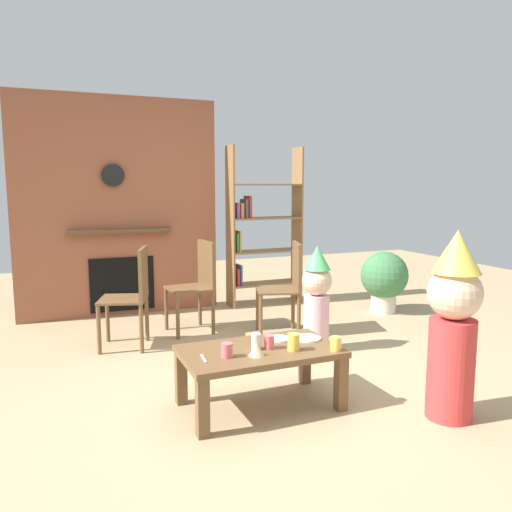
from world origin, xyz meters
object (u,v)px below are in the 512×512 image
Objects in this scene: dining_chair_left at (133,291)px; potted_plant_tall at (384,278)px; coffee_table at (260,358)px; paper_cup_far_left at (294,342)px; dining_chair_right at (287,283)px; paper_cup_near_left at (227,350)px; child_in_pink at (317,296)px; birthday_cake_slice at (257,349)px; child_with_cone_hat at (453,321)px; paper_cup_center at (269,342)px; paper_cup_far_right at (336,344)px; dining_chair_middle at (198,280)px; bookshelf at (260,231)px; paper_plate_rear at (307,338)px; paper_cup_near_right at (256,342)px; paper_plate_front at (279,339)px.

dining_chair_left is 2.84m from potted_plant_tall.
potted_plant_tall is (2.29, 1.75, 0.07)m from coffee_table.
paper_cup_far_left is 1.68m from dining_chair_right.
child_in_pink is (1.15, 0.93, 0.05)m from paper_cup_near_left.
paper_cup_far_left is at bearing 131.53° from dining_chair_left.
child_with_cone_hat is at bearing -23.27° from birthday_cake_slice.
dining_chair_left is at bearing 105.70° from birthday_cake_slice.
paper_cup_center is 0.90× the size of birthday_cake_slice.
paper_cup_far_right is 0.10× the size of dining_chair_right.
paper_cup_center is 0.16m from paper_cup_far_left.
child_in_pink is (-0.13, 1.45, -0.13)m from child_with_cone_hat.
dining_chair_middle is 0.89m from dining_chair_right.
dining_chair_left is (-0.98, 1.80, 0.07)m from paper_cup_far_right.
paper_plate_rear is at bearing -106.15° from bookshelf.
child_in_pink is (0.52, 0.79, 0.09)m from paper_plate_rear.
dining_chair_left is at bearing 17.63° from dining_chair_middle.
birthday_cake_slice is (-0.26, -0.01, -0.01)m from paper_cup_far_left.
potted_plant_tall reaches higher than birthday_cake_slice.
child_with_cone_hat is 2.02m from dining_chair_right.
paper_cup_near_right is at bearing 68.51° from birthday_cake_slice.
paper_cup_far_left is (-0.95, -2.79, -0.45)m from bookshelf.
bookshelf is at bearing 141.04° from potted_plant_tall.
child_in_pink is (0.97, 0.97, 0.05)m from birthday_cake_slice.
paper_cup_center is 0.98× the size of paper_cup_far_right.
bookshelf is 3.08m from birthday_cake_slice.
paper_cup_near_right is 0.65× the size of paper_plate_front.
paper_cup_near_right is 0.12× the size of dining_chair_left.
dining_chair_right is (0.70, 1.53, 0.06)m from paper_cup_far_left.
birthday_cake_slice is at bearing -158.19° from paper_plate_rear.
paper_cup_far_right is at bearing -103.71° from bookshelf.
dining_chair_middle reaches higher than paper_plate_front.
paper_cup_far_right is 2.05m from dining_chair_left.
paper_cup_center is 0.56× the size of paper_plate_front.
paper_cup_far_right is at bearing -28.09° from paper_cup_center.
child_with_cone_hat reaches higher than paper_plate_rear.
paper_cup_center is 1.71m from dining_chair_left.
paper_cup_near_right is 0.15× the size of potted_plant_tall.
coffee_table is at bearing 16.47° from paper_cup_near_left.
bookshelf is 21.22× the size of paper_cup_center.
child_in_pink reaches higher than paper_cup_near_left.
paper_cup_far_right is at bearing -11.64° from birthday_cake_slice.
child_in_pink is at bearing 46.04° from paper_cup_center.
paper_cup_far_left is at bearing -92.13° from paper_plate_front.
paper_plate_rear is at bearing -19.66° from paper_plate_front.
paper_cup_far_left is (0.21, -0.11, 0.00)m from paper_cup_near_right.
paper_cup_far_right is 0.91× the size of birthday_cake_slice.
coffee_table is 0.13m from paper_cup_center.
paper_cup_near_left is at bearing 165.20° from birthday_cake_slice.
paper_cup_far_left is (0.19, -0.12, 0.12)m from coffee_table.
dining_chair_left is (-0.75, 1.45, 0.11)m from paper_plate_front.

